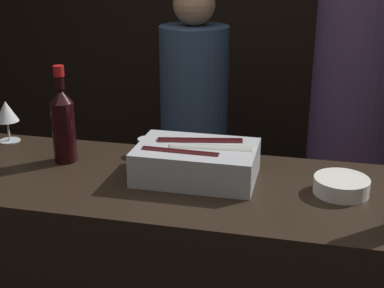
% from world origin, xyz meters
% --- Properties ---
extents(wall_back_chalkboard, '(6.40, 0.06, 2.80)m').
position_xyz_m(wall_back_chalkboard, '(0.00, 2.24, 1.40)').
color(wall_back_chalkboard, black).
rests_on(wall_back_chalkboard, ground_plane).
extents(ice_bin_with_bottles, '(0.38, 0.26, 0.12)m').
position_xyz_m(ice_bin_with_bottles, '(0.01, 0.33, 1.14)').
color(ice_bin_with_bottles, '#B7BABF').
rests_on(ice_bin_with_bottles, bar_counter).
extents(bowl_white, '(0.17, 0.17, 0.05)m').
position_xyz_m(bowl_white, '(0.47, 0.32, 1.11)').
color(bowl_white, silver).
rests_on(bowl_white, bar_counter).
extents(wine_glass, '(0.09, 0.09, 0.16)m').
position_xyz_m(wine_glass, '(-0.77, 0.51, 1.20)').
color(wine_glass, silver).
rests_on(wine_glass, bar_counter).
extents(candle_votive, '(0.07, 0.07, 0.06)m').
position_xyz_m(candle_votive, '(-0.21, 0.50, 1.11)').
color(candle_votive, silver).
rests_on(candle_votive, bar_counter).
extents(red_wine_bottle_tall, '(0.08, 0.08, 0.34)m').
position_xyz_m(red_wine_bottle_tall, '(-0.47, 0.37, 1.22)').
color(red_wine_bottle_tall, black).
rests_on(red_wine_bottle_tall, bar_counter).
extents(person_in_hoodie, '(0.35, 0.35, 1.63)m').
position_xyz_m(person_in_hoodie, '(-0.24, 1.40, 0.91)').
color(person_in_hoodie, black).
rests_on(person_in_hoodie, ground_plane).
extents(person_blond_tee, '(0.39, 0.39, 1.83)m').
position_xyz_m(person_blond_tee, '(0.54, 1.24, 1.02)').
color(person_blond_tee, black).
rests_on(person_blond_tee, ground_plane).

